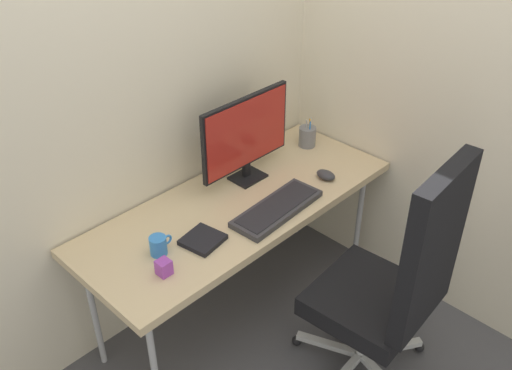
% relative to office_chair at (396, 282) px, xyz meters
% --- Properties ---
extents(ground_plane, '(8.00, 8.00, 0.00)m').
position_rel_office_chair_xyz_m(ground_plane, '(-0.15, 0.79, -0.60)').
color(ground_plane, '#4C4C51').
extents(wall_back, '(3.43, 0.04, 2.80)m').
position_rel_office_chair_xyz_m(wall_back, '(-0.15, 1.13, 0.80)').
color(wall_back, beige).
rests_on(wall_back, ground_plane).
extents(wall_side_right, '(0.04, 2.46, 2.80)m').
position_rel_office_chair_xyz_m(wall_side_right, '(0.68, 0.52, 0.80)').
color(wall_side_right, beige).
rests_on(wall_side_right, ground_plane).
extents(desk, '(1.60, 0.63, 0.70)m').
position_rel_office_chair_xyz_m(desk, '(-0.15, 0.79, 0.06)').
color(desk, '#D1B78C').
rests_on(desk, ground_plane).
extents(office_chair, '(0.64, 0.66, 1.20)m').
position_rel_office_chair_xyz_m(office_chair, '(0.00, 0.00, 0.00)').
color(office_chair, black).
rests_on(office_chair, ground_plane).
extents(monitor, '(0.55, 0.13, 0.44)m').
position_rel_office_chair_xyz_m(monitor, '(0.03, 0.91, 0.34)').
color(monitor, black).
rests_on(monitor, desk).
extents(keyboard, '(0.49, 0.20, 0.03)m').
position_rel_office_chair_xyz_m(keyboard, '(-0.08, 0.61, 0.11)').
color(keyboard, '#333338').
rests_on(keyboard, desk).
extents(mouse, '(0.07, 0.11, 0.04)m').
position_rel_office_chair_xyz_m(mouse, '(0.30, 0.62, 0.12)').
color(mouse, '#333338').
rests_on(mouse, desk).
extents(pen_holder, '(0.09, 0.09, 0.17)m').
position_rel_office_chair_xyz_m(pen_holder, '(0.49, 0.90, 0.15)').
color(pen_holder, slate).
rests_on(pen_holder, desk).
extents(notebook, '(0.18, 0.18, 0.02)m').
position_rel_office_chair_xyz_m(notebook, '(-0.47, 0.68, 0.11)').
color(notebook, black).
rests_on(notebook, desk).
extents(coffee_mug, '(0.11, 0.07, 0.08)m').
position_rel_office_chair_xyz_m(coffee_mug, '(-0.64, 0.76, 0.14)').
color(coffee_mug, '#337FD8').
rests_on(coffee_mug, desk).
extents(desk_clamp_accessory, '(0.05, 0.05, 0.07)m').
position_rel_office_chair_xyz_m(desk_clamp_accessory, '(-0.71, 0.64, 0.13)').
color(desk_clamp_accessory, purple).
rests_on(desk_clamp_accessory, desk).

